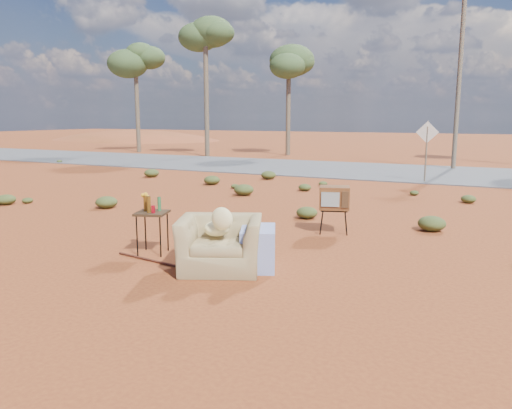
% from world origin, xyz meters
% --- Properties ---
extents(ground, '(140.00, 140.00, 0.00)m').
position_xyz_m(ground, '(0.00, 0.00, 0.00)').
color(ground, brown).
rests_on(ground, ground).
extents(highway, '(140.00, 7.00, 0.04)m').
position_xyz_m(highway, '(0.00, 15.00, 0.02)').
color(highway, '#565659').
rests_on(highway, ground).
extents(dirt_mound, '(26.00, 18.00, 2.00)m').
position_xyz_m(dirt_mound, '(-30.00, 34.00, 0.00)').
color(dirt_mound, '#A04326').
rests_on(dirt_mound, ground).
extents(armchair, '(1.63, 1.44, 1.09)m').
position_xyz_m(armchair, '(0.22, -0.22, 0.51)').
color(armchair, '#917A4F').
rests_on(armchair, ground).
extents(tv_unit, '(0.71, 0.63, 0.96)m').
position_xyz_m(tv_unit, '(0.95, 2.89, 0.71)').
color(tv_unit, black).
rests_on(tv_unit, ground).
extents(side_table, '(0.65, 0.65, 1.03)m').
position_xyz_m(side_table, '(-1.43, 0.02, 0.76)').
color(side_table, '#352113').
rests_on(side_table, ground).
extents(rusty_bar, '(1.52, 0.27, 0.04)m').
position_xyz_m(rusty_bar, '(-1.12, -0.41, 0.02)').
color(rusty_bar, '#4F2215').
rests_on(rusty_bar, ground).
extents(road_sign, '(0.78, 0.06, 2.19)m').
position_xyz_m(road_sign, '(1.50, 12.00, 1.50)').
color(road_sign, brown).
rests_on(road_sign, ground).
extents(eucalyptus_far_left, '(3.20, 3.20, 7.10)m').
position_xyz_m(eucalyptus_far_left, '(-18.00, 20.00, 5.94)').
color(eucalyptus_far_left, brown).
rests_on(eucalyptus_far_left, ground).
extents(eucalyptus_left, '(3.20, 3.20, 8.10)m').
position_xyz_m(eucalyptus_left, '(-12.00, 19.00, 6.92)').
color(eucalyptus_left, brown).
rests_on(eucalyptus_left, ground).
extents(eucalyptus_near_left, '(3.20, 3.20, 6.60)m').
position_xyz_m(eucalyptus_near_left, '(-8.00, 22.00, 5.45)').
color(eucalyptus_near_left, brown).
rests_on(eucalyptus_near_left, ground).
extents(utility_pole_center, '(1.40, 0.20, 8.00)m').
position_xyz_m(utility_pole_center, '(2.00, 17.50, 4.15)').
color(utility_pole_center, brown).
rests_on(utility_pole_center, ground).
extents(scrub_patch, '(17.49, 8.07, 0.33)m').
position_xyz_m(scrub_patch, '(-0.82, 4.41, 0.14)').
color(scrub_patch, '#404A20').
rests_on(scrub_patch, ground).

